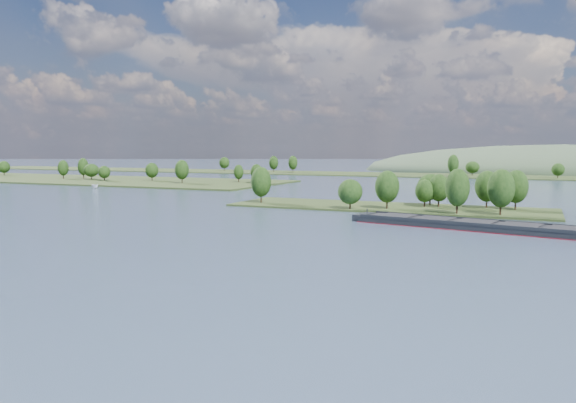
% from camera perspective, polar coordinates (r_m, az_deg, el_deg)
% --- Properties ---
extents(ground, '(1800.00, 1800.00, 0.00)m').
position_cam_1_polar(ground, '(123.03, 3.25, -3.40)').
color(ground, '#35445C').
rests_on(ground, ground).
extents(tree_island, '(100.00, 31.03, 13.87)m').
position_cam_1_polar(tree_island, '(177.29, 12.14, 0.51)').
color(tree_island, '#253417').
rests_on(tree_island, ground).
extents(left_bank, '(300.00, 80.00, 15.92)m').
position_cam_1_polar(left_bank, '(372.58, -22.95, 2.24)').
color(left_bank, '#253417').
rests_on(left_bank, ground).
extents(back_shoreline, '(900.00, 60.00, 15.56)m').
position_cam_1_polar(back_shoreline, '(395.48, 18.90, 2.50)').
color(back_shoreline, '#253417').
rests_on(back_shoreline, ground).
extents(hill_west, '(320.00, 160.00, 44.00)m').
position_cam_1_polar(hill_west, '(494.31, 26.03, 2.68)').
color(hill_west, '#374A33').
rests_on(hill_west, ground).
extents(cargo_barge, '(74.47, 23.46, 10.04)m').
position_cam_1_polar(cargo_barge, '(135.27, 23.35, -2.50)').
color(cargo_barge, black).
rests_on(cargo_barge, ground).
extents(motorboat, '(5.64, 3.83, 2.04)m').
position_cam_1_polar(motorboat, '(280.60, -19.01, 1.48)').
color(motorboat, white).
rests_on(motorboat, ground).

